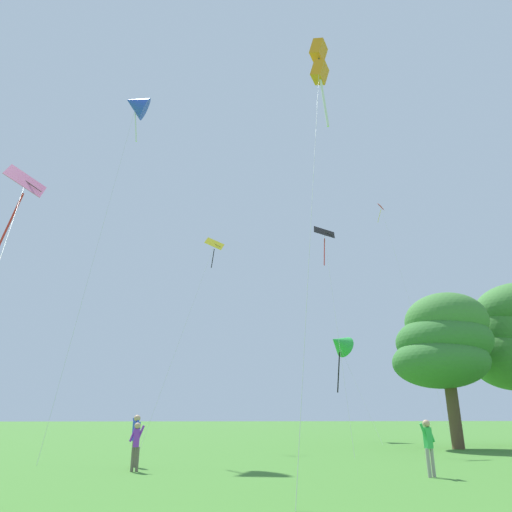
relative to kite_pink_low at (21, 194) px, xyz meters
The scene contains 11 objects.
kite_pink_low is the anchor object (origin of this frame).
kite_black_large 19.05m from the kite_pink_low, 42.75° to the left, with size 1.54×6.20×13.71m.
kite_yellow_diamond 17.37m from the kite_pink_low, 67.45° to the left, with size 4.17×6.05×13.77m.
kite_blue_delta 20.56m from the kite_pink_low, 87.55° to the left, with size 2.31×10.29×24.36m.
kite_red_high 41.61m from the kite_pink_low, 49.85° to the left, with size 1.12×8.37×24.62m.
kite_orange_box 14.19m from the kite_pink_low, 12.23° to the left, with size 3.50×7.53×18.46m.
kite_green_small 28.38m from the kite_pink_low, 52.70° to the left, with size 2.66×6.40×8.54m.
person_with_spool 9.14m from the kite_pink_low, 33.70° to the left, with size 0.50×0.21×1.54m.
person_foreground_watcher 9.52m from the kite_pink_low, 48.62° to the left, with size 0.41×0.52×1.80m.
person_near_tree 15.27m from the kite_pink_low, ahead, with size 0.53×0.24×1.64m.
tree_left_oak 24.24m from the kite_pink_low, 30.86° to the left, with size 6.06×5.76×9.05m.
Camera 1 is at (-0.90, -2.50, 1.73)m, focal length 32.42 mm.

